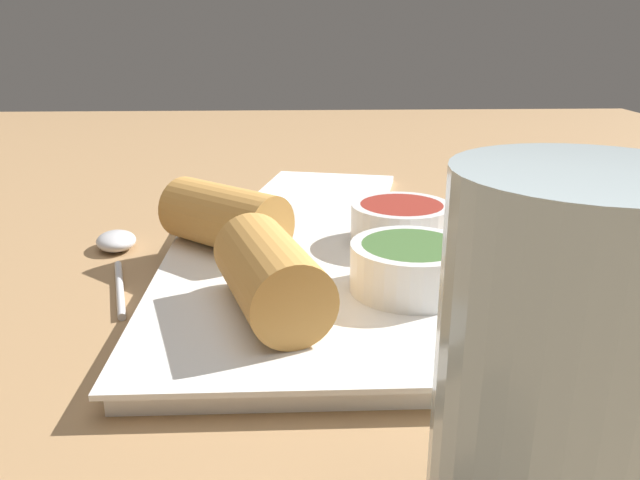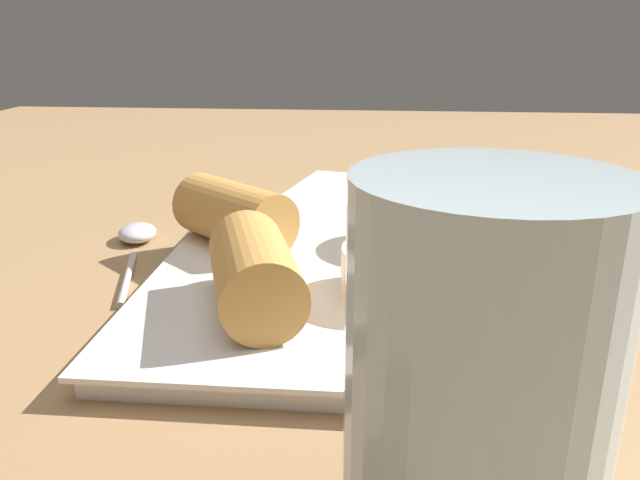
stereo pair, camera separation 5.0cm
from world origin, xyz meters
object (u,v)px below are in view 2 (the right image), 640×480
Objects in this scene: dipping_bowl_near at (403,269)px; dipping_bowl_far at (410,225)px; serving_plate at (320,276)px; napkin at (354,193)px; salt_shaker at (592,246)px; spoon at (136,237)px; drinking_glass at (477,389)px.

dipping_bowl_near and dipping_bowl_far have the same top height.
serving_plate is 23.52cm from napkin.
dipping_bowl_far is 12.05cm from salt_shaker.
serving_plate reaches higher than spoon.
salt_shaker is (23.05, 16.02, 3.04)cm from napkin.
dipping_bowl_far is at bearing 126.70° from serving_plate.
napkin is at bearing 134.50° from spoon.
napkin is (-16.44, 16.73, -0.33)cm from spoon.
napkin is at bearing -145.20° from salt_shaker.
dipping_bowl_near is 1.08× the size of salt_shaker.
serving_plate is at bearing -163.20° from drinking_glass.
drinking_glass is (45.52, 5.26, 6.17)cm from napkin.
napkin is 46.23cm from drinking_glass.
spoon is at bearing -142.89° from drinking_glass.
serving_plate is 1.67× the size of napkin.
dipping_bowl_near is 12.95cm from salt_shaker.
drinking_glass reaches higher than spoon.
drinking_glass reaches higher than dipping_bowl_far.
salt_shaker is at bearing 110.44° from dipping_bowl_near.
dipping_bowl_far is at bearing 13.95° from napkin.
drinking_glass is at bearing 1.21° from dipping_bowl_far.
dipping_bowl_far is 0.41× the size of napkin.
dipping_bowl_near reaches higher than napkin.
spoon is at bearing -118.34° from dipping_bowl_near.
dipping_bowl_near is (4.10, 5.28, 2.31)cm from serving_plate.
drinking_glass is at bearing 37.11° from spoon.
napkin is at bearing -171.97° from dipping_bowl_near.
dipping_bowl_near is at bearing -175.62° from drinking_glass.
serving_plate is 2.30× the size of drinking_glass.
napkin is 2.63× the size of salt_shaker.
dipping_bowl_far reaches higher than napkin.
dipping_bowl_far is 1.08× the size of salt_shaker.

